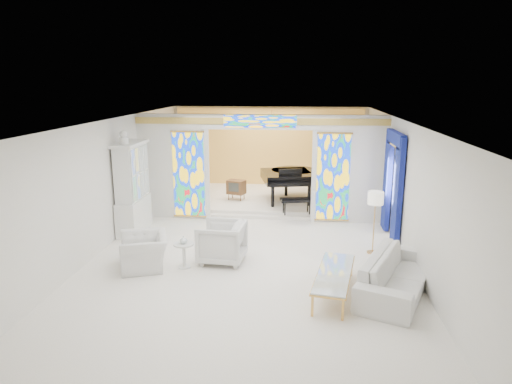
# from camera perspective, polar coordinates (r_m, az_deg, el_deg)

# --- Properties ---
(floor) EXTENTS (12.00, 12.00, 0.00)m
(floor) POSITION_cam_1_polar(r_m,az_deg,el_deg) (11.31, -0.35, -6.38)
(floor) COLOR white
(floor) RESTS_ON ground
(ceiling) EXTENTS (7.00, 12.00, 0.02)m
(ceiling) POSITION_cam_1_polar(r_m,az_deg,el_deg) (10.67, -0.37, 8.94)
(ceiling) COLOR white
(ceiling) RESTS_ON wall_back
(wall_back) EXTENTS (7.00, 0.02, 3.00)m
(wall_back) POSITION_cam_1_polar(r_m,az_deg,el_deg) (16.78, 1.70, 5.50)
(wall_back) COLOR silver
(wall_back) RESTS_ON floor
(wall_front) EXTENTS (7.00, 0.02, 3.00)m
(wall_front) POSITION_cam_1_polar(r_m,az_deg,el_deg) (5.27, -7.09, -13.28)
(wall_front) COLOR silver
(wall_front) RESTS_ON floor
(wall_left) EXTENTS (0.02, 12.00, 3.00)m
(wall_left) POSITION_cam_1_polar(r_m,az_deg,el_deg) (11.76, -17.59, 1.35)
(wall_left) COLOR silver
(wall_left) RESTS_ON floor
(wall_right) EXTENTS (0.02, 12.00, 3.00)m
(wall_right) POSITION_cam_1_polar(r_m,az_deg,el_deg) (11.11, 17.91, 0.63)
(wall_right) COLOR silver
(wall_right) RESTS_ON floor
(partition_wall) EXTENTS (7.00, 0.22, 3.00)m
(partition_wall) POSITION_cam_1_polar(r_m,az_deg,el_deg) (12.81, 0.53, 3.66)
(partition_wall) COLOR silver
(partition_wall) RESTS_ON floor
(stained_glass_left) EXTENTS (0.90, 0.04, 2.40)m
(stained_glass_left) POSITION_cam_1_polar(r_m,az_deg,el_deg) (13.10, -8.40, 2.16)
(stained_glass_left) COLOR gold
(stained_glass_left) RESTS_ON partition_wall
(stained_glass_right) EXTENTS (0.90, 0.04, 2.40)m
(stained_glass_right) POSITION_cam_1_polar(r_m,az_deg,el_deg) (12.77, 9.61, 1.82)
(stained_glass_right) COLOR gold
(stained_glass_right) RESTS_ON partition_wall
(stained_glass_transom) EXTENTS (2.00, 0.04, 0.34)m
(stained_glass_transom) POSITION_cam_1_polar(r_m,az_deg,el_deg) (12.56, 0.51, 8.83)
(stained_glass_transom) COLOR gold
(stained_glass_transom) RESTS_ON partition_wall
(alcove_platform) EXTENTS (6.80, 3.80, 0.18)m
(alcove_platform) POSITION_cam_1_polar(r_m,az_deg,el_deg) (15.19, 1.20, -0.78)
(alcove_platform) COLOR white
(alcove_platform) RESTS_ON floor
(gold_curtain_back) EXTENTS (6.70, 0.10, 2.90)m
(gold_curtain_back) POSITION_cam_1_polar(r_m,az_deg,el_deg) (16.66, 1.67, 5.44)
(gold_curtain_back) COLOR #FEC558
(gold_curtain_back) RESTS_ON wall_back
(chandelier) EXTENTS (0.48, 0.48, 0.30)m
(chandelier) POSITION_cam_1_polar(r_m,az_deg,el_deg) (14.66, 2.00, 8.45)
(chandelier) COLOR gold
(chandelier) RESTS_ON ceiling
(blue_drapes) EXTENTS (0.14, 1.85, 2.65)m
(blue_drapes) POSITION_cam_1_polar(r_m,az_deg,el_deg) (11.74, 16.75, 1.78)
(blue_drapes) COLOR navy
(blue_drapes) RESTS_ON wall_right
(china_cabinet) EXTENTS (0.56, 1.46, 2.72)m
(china_cabinet) POSITION_cam_1_polar(r_m,az_deg,el_deg) (12.27, -15.19, 0.42)
(china_cabinet) COLOR silver
(china_cabinet) RESTS_ON floor
(armchair_left) EXTENTS (1.26, 1.35, 0.71)m
(armchair_left) POSITION_cam_1_polar(r_m,az_deg,el_deg) (10.08, -13.80, -7.21)
(armchair_left) COLOR white
(armchair_left) RESTS_ON floor
(armchair_right) EXTENTS (1.06, 1.03, 0.90)m
(armchair_right) POSITION_cam_1_polar(r_m,az_deg,el_deg) (10.08, -4.30, -6.27)
(armchair_right) COLOR white
(armchair_right) RESTS_ON floor
(sofa) EXTENTS (1.89, 2.69, 0.73)m
(sofa) POSITION_cam_1_polar(r_m,az_deg,el_deg) (9.05, 17.20, -9.80)
(sofa) COLOR white
(sofa) RESTS_ON floor
(side_table) EXTENTS (0.51, 0.51, 0.54)m
(side_table) POSITION_cam_1_polar(r_m,az_deg,el_deg) (9.90, -9.00, -7.38)
(side_table) COLOR silver
(side_table) RESTS_ON floor
(vase) EXTENTS (0.17, 0.17, 0.17)m
(vase) POSITION_cam_1_polar(r_m,az_deg,el_deg) (9.80, -9.05, -5.91)
(vase) COLOR white
(vase) RESTS_ON side_table
(coffee_table) EXTENTS (0.97, 2.07, 0.45)m
(coffee_table) POSITION_cam_1_polar(r_m,az_deg,el_deg) (8.70, 9.76, -10.06)
(coffee_table) COLOR silver
(coffee_table) RESTS_ON floor
(floor_lamp) EXTENTS (0.38, 0.38, 1.46)m
(floor_lamp) POSITION_cam_1_polar(r_m,az_deg,el_deg) (10.65, 14.71, -1.10)
(floor_lamp) COLOR gold
(floor_lamp) RESTS_ON floor
(grand_piano) EXTENTS (1.99, 3.06, 1.13)m
(grand_piano) POSITION_cam_1_polar(r_m,az_deg,el_deg) (14.55, 4.33, 1.98)
(grand_piano) COLOR black
(grand_piano) RESTS_ON alcove_platform
(tv_console) EXTENTS (0.64, 0.53, 0.64)m
(tv_console) POSITION_cam_1_polar(r_m,az_deg,el_deg) (14.58, -2.49, 0.62)
(tv_console) COLOR brown
(tv_console) RESTS_ON alcove_platform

